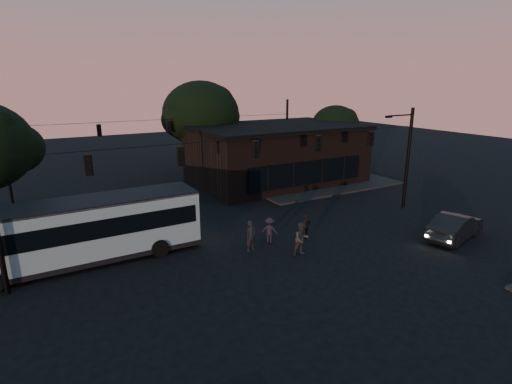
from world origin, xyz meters
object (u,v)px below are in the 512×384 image
pedestrian_a (251,236)px  pedestrian_d (270,230)px  car (455,226)px  bus (83,228)px  pedestrian_c (306,227)px  pedestrian_b (301,239)px  building (275,153)px

pedestrian_a → pedestrian_d: pedestrian_a is taller
pedestrian_a → pedestrian_d: size_ratio=1.15×
car → pedestrian_a: 12.57m
bus → car: 21.45m
pedestrian_c → pedestrian_d: 2.30m
bus → pedestrian_d: bearing=-15.5°
pedestrian_b → bus: bearing=160.6°
pedestrian_a → building: bearing=41.9°
pedestrian_a → pedestrian_b: (2.15, -1.85, 0.04)m
car → building: bearing=-8.0°
bus → pedestrian_c: bearing=-15.5°
building → bus: building is taller
bus → building: bearing=28.3°
car → pedestrian_d: 11.36m
building → pedestrian_c: size_ratio=9.85×
car → pedestrian_b: 9.94m
pedestrian_b → pedestrian_c: size_ratio=1.20×
pedestrian_c → pedestrian_b: bearing=29.2°
building → pedestrian_c: (-6.31, -13.39, -1.93)m
building → pedestrian_a: 16.80m
pedestrian_b → car: bearing=-9.9°
pedestrian_b → pedestrian_a: bearing=145.1°
car → pedestrian_d: car is taller
pedestrian_b → pedestrian_d: 2.44m
pedestrian_c → pedestrian_a: bearing=-19.3°
car → bus: bearing=55.8°
pedestrian_a → pedestrian_b: pedestrian_b is taller
bus → pedestrian_a: bus is taller
pedestrian_a → pedestrian_d: bearing=7.3°
car → pedestrian_c: 9.12m
building → car: 18.06m
pedestrian_a → pedestrian_c: size_ratio=1.15×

